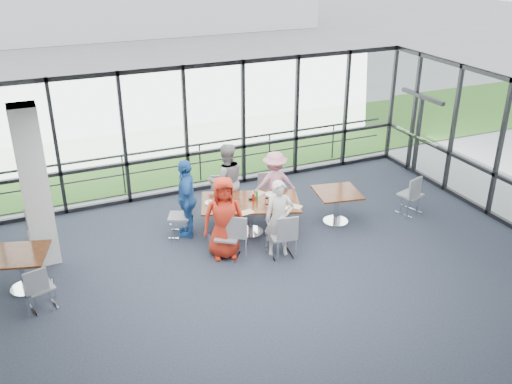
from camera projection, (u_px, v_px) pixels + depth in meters
name	position (u px, v px, depth m)	size (l,w,h in m)	color
floor	(273.00, 298.00, 10.28)	(12.00, 10.00, 0.02)	#1F2231
ceiling	(276.00, 128.00, 8.94)	(12.00, 10.00, 0.04)	white
curtain_wall_back	(186.00, 131.00, 13.77)	(12.00, 0.10, 3.20)	white
exit_door	(418.00, 136.00, 15.14)	(0.12, 1.60, 2.10)	black
structural_column	(35.00, 187.00, 10.79)	(0.50, 0.50, 3.20)	white
apron	(143.00, 133.00, 18.61)	(80.00, 70.00, 0.02)	gray
grass_strip	(159.00, 152.00, 16.93)	(80.00, 5.00, 0.01)	#355D1F
guard_rail	(181.00, 165.00, 14.73)	(0.06, 0.06, 12.00)	#2D2D33
main_table	(250.00, 206.00, 12.22)	(2.34, 1.78, 0.75)	#3B1B0D
side_table_left	(20.00, 259.00, 10.25)	(1.17, 1.17, 0.75)	#3B1B0D
side_table_right	(337.00, 196.00, 12.67)	(1.09, 1.09, 0.75)	#3B1B0D
diner_near_left	(224.00, 218.00, 11.24)	(0.84, 0.55, 1.72)	red
diner_near_right	(279.00, 218.00, 11.35)	(0.58, 0.43, 1.60)	silver
diner_far_left	(226.00, 181.00, 12.82)	(0.86, 0.53, 1.77)	gray
diner_far_right	(275.00, 184.00, 12.98)	(0.99, 0.51, 1.53)	#D27E92
diner_end	(187.00, 198.00, 12.03)	(1.02, 0.56, 1.75)	#2357A2
chair_main_nl	(228.00, 237.00, 11.35)	(0.46, 0.46, 0.94)	gray
chair_main_nr	(281.00, 236.00, 11.40)	(0.45, 0.45, 0.93)	gray
chair_main_fl	(225.00, 196.00, 13.18)	(0.42, 0.42, 0.86)	gray
chair_main_fr	(273.00, 194.00, 13.24)	(0.44, 0.44, 0.90)	gray
chair_main_end	(179.00, 216.00, 12.19)	(0.45, 0.45, 0.91)	gray
chair_spare_la	(40.00, 287.00, 9.82)	(0.42, 0.42, 0.86)	gray
chair_spare_lb	(40.00, 234.00, 11.43)	(0.47, 0.47, 0.97)	gray
chair_spare_r	(411.00, 195.00, 13.15)	(0.46, 0.46, 0.94)	gray
plate_nl	(226.00, 210.00, 11.80)	(0.25, 0.25, 0.01)	white
plate_nr	(282.00, 208.00, 11.88)	(0.27, 0.27, 0.01)	white
plate_fl	(226.00, 194.00, 12.49)	(0.27, 0.27, 0.01)	white
plate_fr	(271.00, 194.00, 12.49)	(0.27, 0.27, 0.01)	white
plate_end	(211.00, 203.00, 12.10)	(0.27, 0.27, 0.01)	white
tumbler_a	(239.00, 204.00, 11.90)	(0.07, 0.07, 0.15)	white
tumbler_b	(267.00, 201.00, 12.01)	(0.07, 0.07, 0.14)	white
tumbler_c	(254.00, 193.00, 12.39)	(0.07, 0.07, 0.14)	white
tumbler_d	(214.00, 202.00, 11.98)	(0.07, 0.07, 0.14)	white
menu_a	(246.00, 212.00, 11.71)	(0.30, 0.21, 0.00)	beige
menu_b	(295.00, 206.00, 11.95)	(0.28, 0.20, 0.00)	beige
menu_c	(258.00, 193.00, 12.54)	(0.30, 0.21, 0.00)	beige
condiment_caddy	(251.00, 199.00, 12.25)	(0.10, 0.07, 0.04)	black
ketchup_bottle	(253.00, 197.00, 12.14)	(0.06, 0.06, 0.18)	#9E1604
green_bottle	(257.00, 195.00, 12.22)	(0.05, 0.05, 0.20)	#1D6A29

